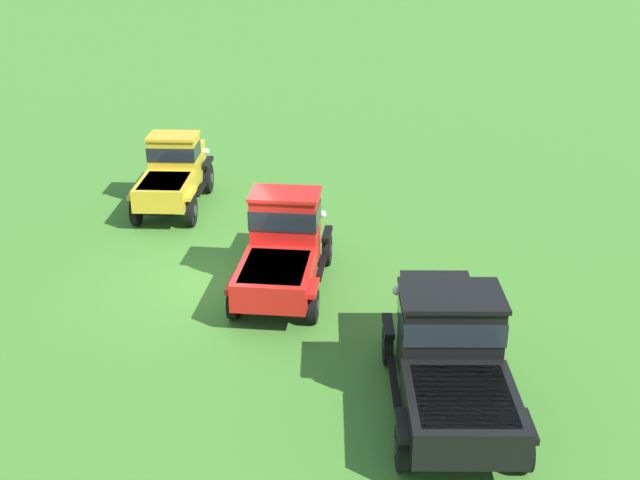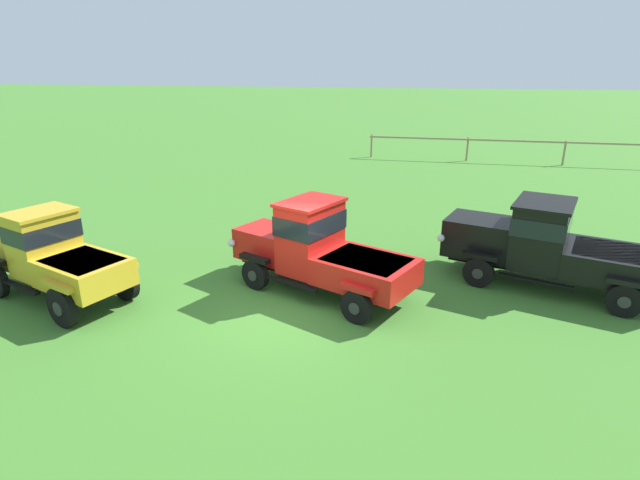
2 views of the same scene
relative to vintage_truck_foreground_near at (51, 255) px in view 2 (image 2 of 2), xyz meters
name	(u,v)px [view 2 (image 2 of 2)]	position (x,y,z in m)	size (l,w,h in m)	color
ground_plane	(281,313)	(5.66, 0.31, -1.08)	(240.00, 240.00, 0.00)	#3D7528
paddock_fence	(513,145)	(13.31, 21.17, -0.03)	(16.48, 0.42, 1.39)	#997F60
vintage_truck_foreground_near	(51,255)	(0.00, 0.00, 0.00)	(4.70, 2.97, 2.16)	black
vintage_truck_second_in_line	(318,249)	(6.19, 1.77, 0.00)	(5.11, 3.40, 2.30)	black
vintage_truck_midrow_center	(545,244)	(11.74, 3.40, 0.01)	(5.47, 3.35, 2.19)	black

